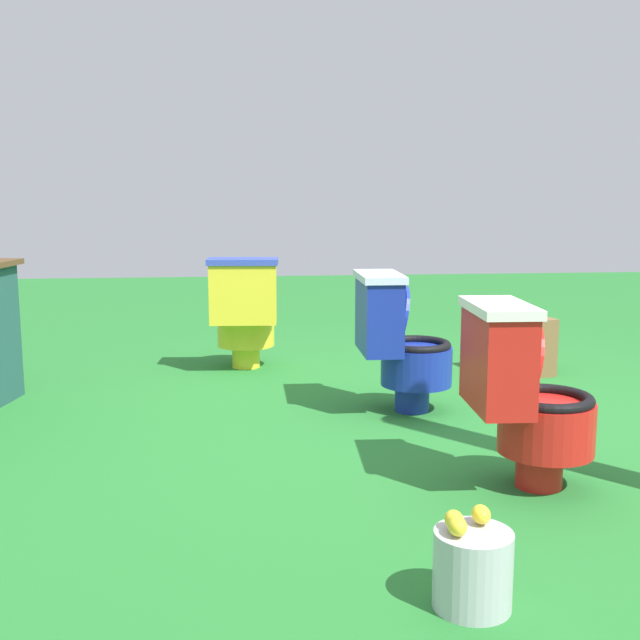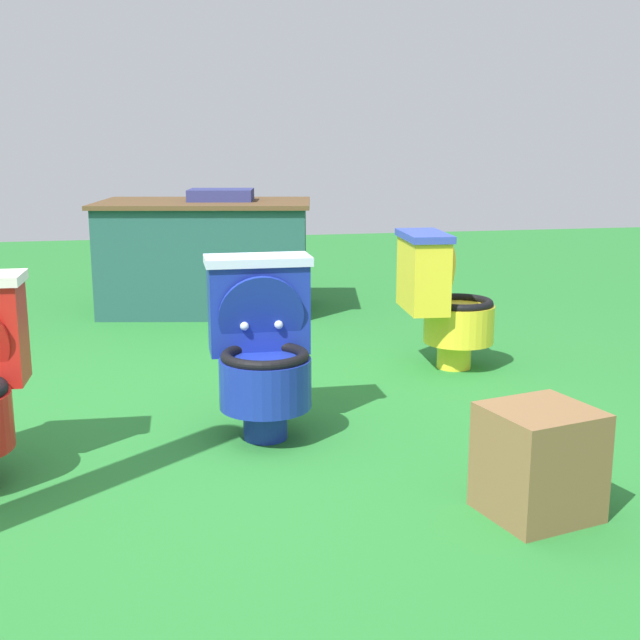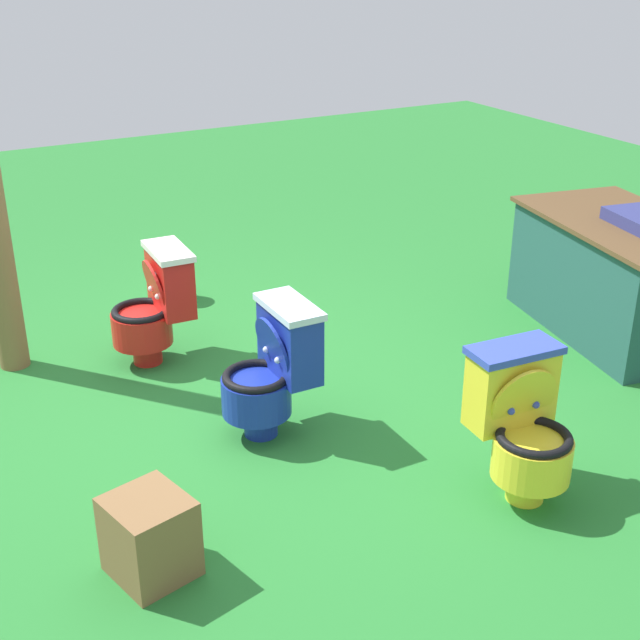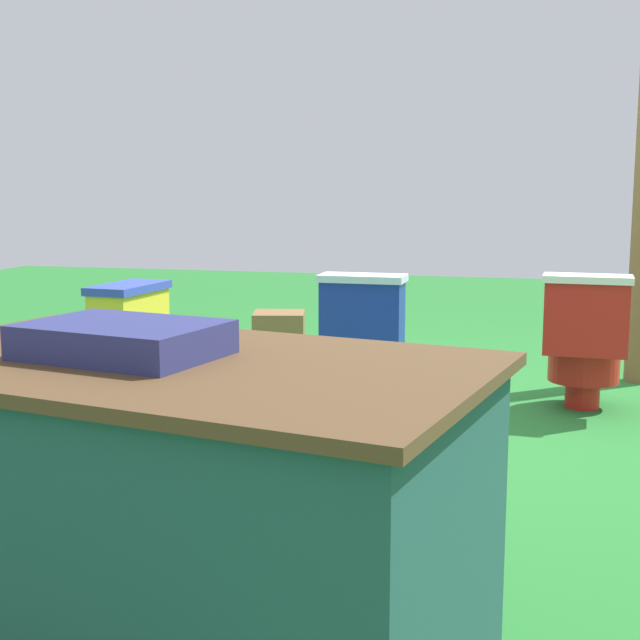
% 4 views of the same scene
% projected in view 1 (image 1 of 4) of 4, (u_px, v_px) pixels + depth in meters
% --- Properties ---
extents(ground, '(14.00, 14.00, 0.00)m').
position_uv_depth(ground, '(421.00, 432.00, 3.79)').
color(ground, '#26752D').
extents(toilet_blue, '(0.44, 0.49, 0.73)m').
position_uv_depth(toilet_blue, '(399.00, 341.00, 4.09)').
color(toilet_blue, '#192D9E').
rests_on(toilet_blue, ground).
extents(toilet_yellow, '(0.52, 0.45, 0.73)m').
position_uv_depth(toilet_yellow, '(245.00, 312.00, 5.05)').
color(toilet_yellow, yellow).
rests_on(toilet_yellow, ground).
extents(toilet_red, '(0.44, 0.51, 0.73)m').
position_uv_depth(toilet_red, '(524.00, 394.00, 3.03)').
color(toilet_red, red).
rests_on(toilet_red, ground).
extents(small_crate, '(0.39, 0.38, 0.36)m').
position_uv_depth(small_crate, '(521.00, 345.00, 4.98)').
color(small_crate, brown).
rests_on(small_crate, ground).
extents(lemon_bucket, '(0.22, 0.22, 0.28)m').
position_uv_depth(lemon_bucket, '(472.00, 567.00, 2.19)').
color(lemon_bucket, '#B7B7BF').
rests_on(lemon_bucket, ground).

